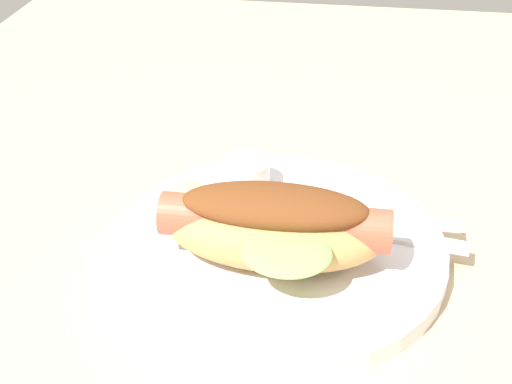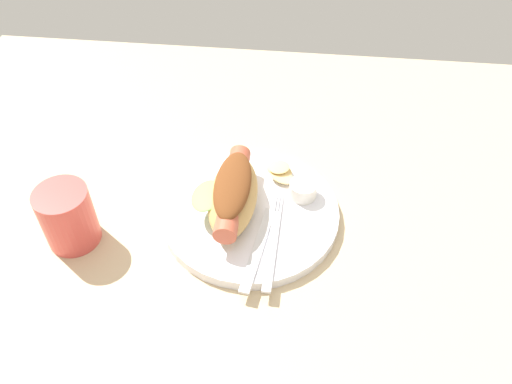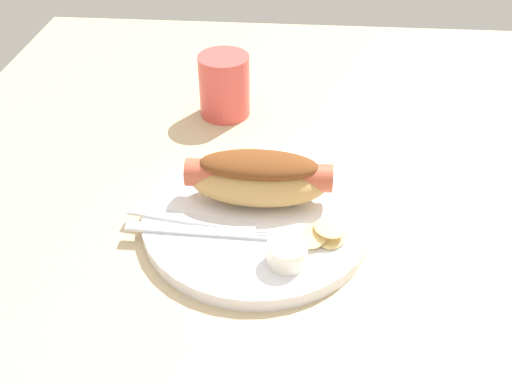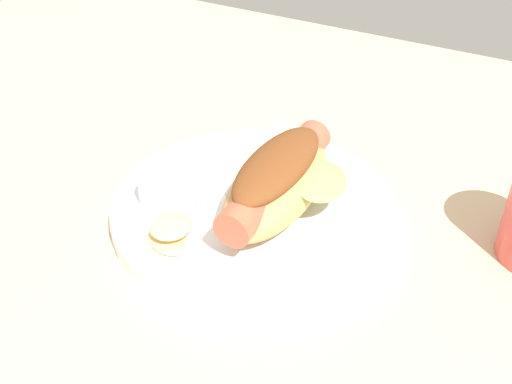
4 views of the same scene
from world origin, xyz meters
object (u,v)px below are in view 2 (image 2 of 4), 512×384
object	(u,v)px
sauce_ramekin	(303,190)
fork	(273,242)
plate	(250,212)
drinking_cup	(68,217)
knife	(258,249)
hot_dog	(233,193)
chips_pile	(280,171)

from	to	relation	value
sauce_ramekin	fork	xyz separation A→B (cm)	(-3.55, -9.35, -0.99)
plate	drinking_cup	distance (cm)	24.94
fork	knife	world-z (taller)	same
plate	hot_dog	size ratio (longest dim) A/B	1.56
hot_dog	fork	bearing A→B (deg)	-133.70
sauce_ramekin	chips_pile	world-z (taller)	sauce_ramekin
hot_dog	chips_pile	bearing A→B (deg)	-39.68
plate	hot_dog	xyz separation A→B (cm)	(-2.45, -0.03, 3.89)
plate	drinking_cup	size ratio (longest dim) A/B	2.84
hot_dog	fork	size ratio (longest dim) A/B	0.97
hot_dog	chips_pile	xyz separation A→B (cm)	(6.09, 7.37, -2.32)
hot_dog	sauce_ramekin	xyz separation A→B (cm)	(9.71, 3.48, -1.90)
knife	chips_pile	xyz separation A→B (cm)	(1.75, 14.46, 0.59)
plate	sauce_ramekin	world-z (taller)	sauce_ramekin
drinking_cup	hot_dog	bearing A→B (deg)	17.17
knife	chips_pile	distance (cm)	14.58
plate	fork	xyz separation A→B (cm)	(3.71, -5.90, 1.00)
plate	knife	distance (cm)	7.43
hot_dog	sauce_ramekin	size ratio (longest dim) A/B	4.03
sauce_ramekin	knife	size ratio (longest dim) A/B	0.28
plate	fork	bearing A→B (deg)	-57.79
plate	fork	size ratio (longest dim) A/B	1.52
knife	hot_dog	bearing A→B (deg)	39.81
hot_dog	drinking_cup	xyz separation A→B (cm)	(-21.32, -6.59, -0.25)
knife	sauce_ramekin	bearing A→B (deg)	-18.62
hot_dog	knife	world-z (taller)	hot_dog
hot_dog	fork	xyz separation A→B (cm)	(6.17, -5.86, -2.89)
hot_dog	knife	xyz separation A→B (cm)	(4.34, -7.09, -2.91)
hot_dog	sauce_ramekin	world-z (taller)	hot_dog
sauce_ramekin	chips_pile	size ratio (longest dim) A/B	0.66
plate	knife	size ratio (longest dim) A/B	1.76
fork	sauce_ramekin	bearing A→B (deg)	-19.56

